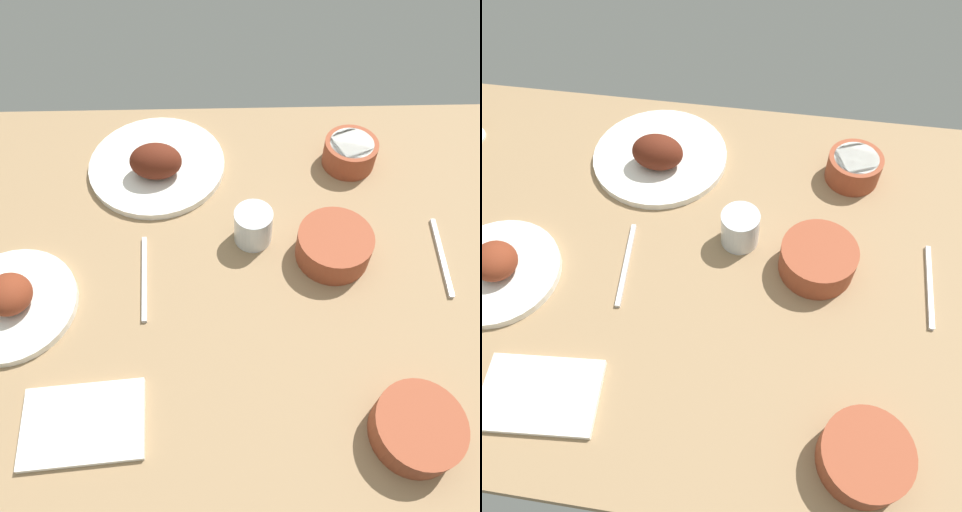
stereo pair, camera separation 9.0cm
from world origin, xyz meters
TOP-DOWN VIEW (x-y plane):
  - dining_table at (0.00, 0.00)cm, footprint 140.00×90.00cm
  - plate_far_side at (41.11, 8.81)cm, footprint 23.37×23.37cm
  - plate_near_viewer at (17.43, -24.36)cm, footprint 29.54×29.54cm
  - bowl_cream at (-24.55, -25.89)cm, footprint 11.47×11.47cm
  - bowl_soup at (-17.85, -1.19)cm, footprint 14.23×14.23cm
  - bowl_onions at (-25.96, 32.85)cm, footprint 13.65×13.65cm
  - water_tumbler at (-2.68, -5.68)cm, footprint 7.43×7.43cm
  - folded_napkin at (25.33, 30.20)cm, footprint 19.99×14.07cm
  - fork_loose at (-38.97, -0.25)cm, footprint 1.69×18.07cm
  - spoon_loose at (18.03, 3.39)cm, footprint 2.42×18.55cm

SIDE VIEW (x-z plane):
  - dining_table at x=0.00cm, z-range 0.00..4.00cm
  - fork_loose at x=-38.97cm, z-range 4.00..4.80cm
  - spoon_loose at x=18.03cm, z-range 4.00..4.80cm
  - folded_napkin at x=25.33cm, z-range 4.00..5.20cm
  - plate_far_side at x=41.11cm, z-range 2.16..9.83cm
  - plate_near_viewer at x=17.43cm, z-range 1.69..10.65cm
  - bowl_onions at x=-25.96cm, z-range 4.25..10.10cm
  - bowl_cream at x=-24.55cm, z-range 4.25..10.23cm
  - bowl_soup at x=-17.85cm, z-range 4.25..10.36cm
  - water_tumbler at x=-2.68cm, z-range 4.00..11.57cm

